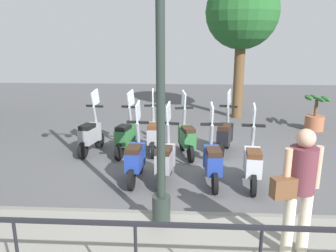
{
  "coord_description": "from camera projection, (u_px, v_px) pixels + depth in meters",
  "views": [
    {
      "loc": [
        -6.65,
        0.11,
        2.71
      ],
      "look_at": [
        0.2,
        0.5,
        0.9
      ],
      "focal_mm": 35.0,
      "sensor_mm": 36.0,
      "label": 1
    }
  ],
  "objects": [
    {
      "name": "scooter_far_3",
      "position": [
        126.0,
        135.0,
        7.87
      ],
      "size": [
        1.21,
        0.52,
        1.54
      ],
      "rotation": [
        0.0,
        0.0,
        -0.25
      ],
      "color": "black",
      "rests_on": "ground_plane"
    },
    {
      "name": "scooter_near_2",
      "position": [
        166.0,
        159.0,
        6.31
      ],
      "size": [
        1.23,
        0.44,
        1.54
      ],
      "rotation": [
        0.0,
        0.0,
        -0.13
      ],
      "color": "black",
      "rests_on": "ground_plane"
    },
    {
      "name": "lamp_post_near",
      "position": [
        161.0,
        85.0,
        4.27
      ],
      "size": [
        0.26,
        0.9,
        4.47
      ],
      "color": "#232D28",
      "rests_on": "promenade_walkway"
    },
    {
      "name": "scooter_far_1",
      "position": [
        187.0,
        137.0,
        7.74
      ],
      "size": [
        1.21,
        0.51,
        1.54
      ],
      "rotation": [
        0.0,
        0.0,
        0.24
      ],
      "color": "black",
      "rests_on": "ground_plane"
    },
    {
      "name": "scooter_near_3",
      "position": [
        136.0,
        158.0,
        6.38
      ],
      "size": [
        1.23,
        0.44,
        1.54
      ],
      "rotation": [
        0.0,
        0.0,
        -0.06
      ],
      "color": "black",
      "rests_on": "ground_plane"
    },
    {
      "name": "scooter_near_1",
      "position": [
        213.0,
        161.0,
        6.23
      ],
      "size": [
        1.23,
        0.44,
        1.54
      ],
      "rotation": [
        0.0,
        0.0,
        0.06
      ],
      "color": "black",
      "rests_on": "ground_plane"
    },
    {
      "name": "scooter_near_0",
      "position": [
        253.0,
        162.0,
        6.14
      ],
      "size": [
        1.23,
        0.44,
        1.54
      ],
      "rotation": [
        0.0,
        0.0,
        -0.11
      ],
      "color": "black",
      "rests_on": "ground_plane"
    },
    {
      "name": "tree_distant",
      "position": [
        242.0,
        14.0,
        10.91
      ],
      "size": [
        2.45,
        2.45,
        4.83
      ],
      "color": "brown",
      "rests_on": "ground_plane"
    },
    {
      "name": "scooter_far_2",
      "position": [
        153.0,
        134.0,
        8.01
      ],
      "size": [
        1.23,
        0.44,
        1.54
      ],
      "rotation": [
        0.0,
        0.0,
        0.07
      ],
      "color": "black",
      "rests_on": "ground_plane"
    },
    {
      "name": "potted_palm",
      "position": [
        315.0,
        116.0,
        10.05
      ],
      "size": [
        1.06,
        0.66,
        1.05
      ],
      "color": "#9E5B3D",
      "rests_on": "ground_plane"
    },
    {
      "name": "scooter_far_4",
      "position": [
        91.0,
        134.0,
        7.97
      ],
      "size": [
        1.22,
        0.5,
        1.54
      ],
      "rotation": [
        0.0,
        0.0,
        -0.22
      ],
      "color": "black",
      "rests_on": "ground_plane"
    },
    {
      "name": "pedestrian_with_bag",
      "position": [
        299.0,
        183.0,
        3.85
      ],
      "size": [
        0.42,
        0.63,
        1.59
      ],
      "rotation": [
        0.0,
        0.0,
        0.28
      ],
      "color": "beige",
      "rests_on": "promenade_walkway"
    },
    {
      "name": "scooter_far_0",
      "position": [
        225.0,
        135.0,
        7.94
      ],
      "size": [
        1.2,
        0.54,
        1.54
      ],
      "rotation": [
        0.0,
        0.0,
        -0.29
      ],
      "color": "black",
      "rests_on": "ground_plane"
    },
    {
      "name": "ground_plane",
      "position": [
        190.0,
        169.0,
        7.11
      ],
      "size": [
        28.0,
        28.0,
        0.0
      ],
      "primitive_type": "plane",
      "color": "#4C4C4F"
    }
  ]
}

